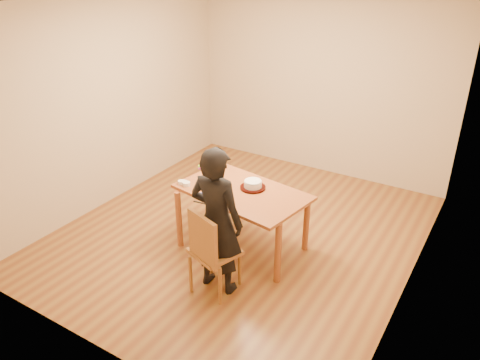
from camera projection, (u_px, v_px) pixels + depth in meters
The scene contains 16 objects.
room_shell at pixel (256, 121), 5.47m from camera, with size 4.00×4.50×2.70m.
dining_table at pixel (242, 192), 5.19m from camera, with size 1.43×0.85×0.04m, color brown.
dining_chair at pixel (215, 251), 4.65m from camera, with size 0.42×0.42×0.04m, color brown.
cake_plate at pixel (253, 187), 5.23m from camera, with size 0.29×0.29×0.02m, color red.
cake at pixel (253, 184), 5.21m from camera, with size 0.20×0.20×0.06m, color white.
frosting_dome at pixel (253, 180), 5.19m from camera, with size 0.20×0.20×0.03m, color white.
frosting_tub at pixel (210, 198), 4.94m from camera, with size 0.10×0.10×0.09m, color white.
frosting_lid at pixel (201, 195), 5.08m from camera, with size 0.11×0.11×0.01m, color #1C2FB8.
frosting_dollop at pixel (201, 194), 5.07m from camera, with size 0.04×0.04×0.02m, color white.
ramekin_green at pixel (186, 184), 5.29m from camera, with size 0.09×0.09×0.04m, color white.
ramekin_yellow at pixel (184, 182), 5.33m from camera, with size 0.08×0.08×0.04m, color white.
ramekin_multi at pixel (181, 182), 5.33m from camera, with size 0.08×0.08×0.04m, color white.
candy_box_pink at pixel (203, 168), 5.71m from camera, with size 0.12×0.06×0.02m, color #E63699.
candy_box_green at pixel (203, 166), 5.70m from camera, with size 0.12×0.06×0.02m, color green.
spatula at pixel (201, 203), 4.93m from camera, with size 0.17×0.02×0.01m, color black.
person at pixel (217, 221), 4.54m from camera, with size 0.57×0.37×1.56m, color black.
Camera 1 is at (2.56, -4.20, 3.14)m, focal length 35.00 mm.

